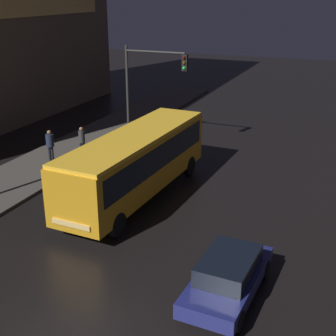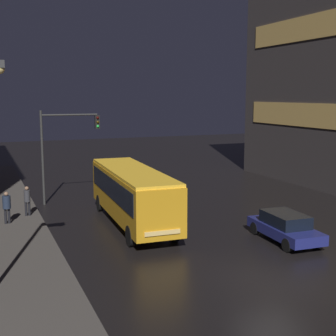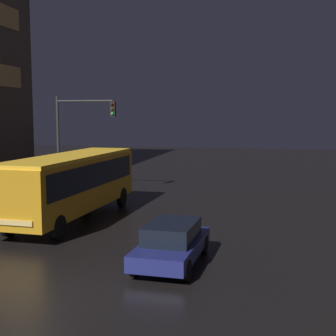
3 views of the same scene
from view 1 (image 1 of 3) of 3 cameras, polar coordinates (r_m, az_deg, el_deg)
sidewalk_left at (r=25.61m, az=-16.46°, el=-0.52°), size 4.00×48.00×0.15m
bus_near at (r=21.22m, az=-3.87°, el=1.12°), size 2.91×10.17×3.07m
car_taxi at (r=15.08m, az=7.34°, el=-12.85°), size 2.01×4.38×1.40m
pedestrian_near at (r=26.86m, az=-10.47°, el=3.47°), size 0.46×0.46×1.73m
pedestrian_mid at (r=26.48m, az=-14.19°, el=3.05°), size 0.59×0.59×1.76m
traffic_light_main at (r=27.51m, az=-2.47°, el=10.67°), size 3.85×0.35×6.09m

